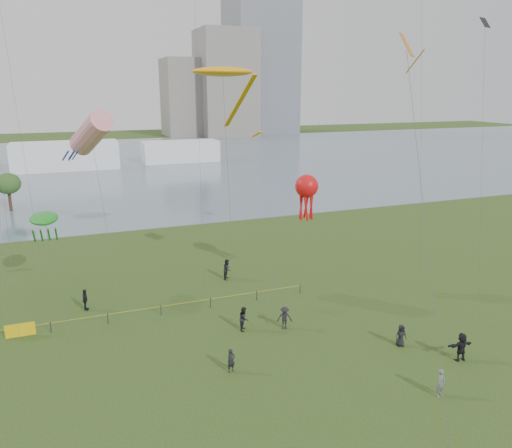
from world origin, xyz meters
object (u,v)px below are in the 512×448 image
object	(u,v)px
kite_flyer	(441,383)
kite_octopus	(307,187)
kite_stingray	(223,72)
fence	(78,321)

from	to	relation	value
kite_flyer	kite_octopus	distance (m)	19.30
kite_stingray	kite_octopus	world-z (taller)	kite_stingray
fence	kite_stingray	bearing A→B (deg)	22.53
kite_stingray	kite_octopus	distance (m)	11.86
kite_flyer	kite_stingray	size ratio (longest dim) A/B	0.09
fence	kite_octopus	distance (m)	20.91
kite_flyer	kite_octopus	size ratio (longest dim) A/B	0.17
fence	kite_stingray	distance (m)	22.87
kite_stingray	kite_flyer	bearing A→B (deg)	-55.60
kite_octopus	kite_flyer	bearing A→B (deg)	-109.71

